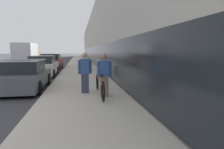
{
  "coord_description": "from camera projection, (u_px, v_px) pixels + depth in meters",
  "views": [
    {
      "loc": [
        5.12,
        -4.69,
        1.84
      ],
      "look_at": [
        8.06,
        13.07,
        -0.36
      ],
      "focal_mm": 32.0,
      "sensor_mm": 36.0,
      "label": 1
    }
  ],
  "objects": [
    {
      "name": "sidewalk_slab",
      "position": [
        81.0,
        64.0,
        25.41
      ],
      "size": [
        3.28,
        70.0,
        0.14
      ],
      "color": "#BCB5A5",
      "rests_on": "ground"
    },
    {
      "name": "storefront_facade",
      "position": [
        120.0,
        40.0,
        33.89
      ],
      "size": [
        10.01,
        70.0,
        7.3
      ],
      "color": "#BCB7AD",
      "rests_on": "ground"
    },
    {
      "name": "parked_sedan_far",
      "position": [
        51.0,
        62.0,
        19.85
      ],
      "size": [
        1.95,
        4.77,
        1.48
      ],
      "color": "maroon",
      "rests_on": "ground"
    },
    {
      "name": "cruiser_bike_nearest",
      "position": [
        100.0,
        71.0,
        12.96
      ],
      "size": [
        0.52,
        1.7,
        0.87
      ],
      "color": "black",
      "rests_on": "sidewalk_slab"
    },
    {
      "name": "parked_sedan_curbside",
      "position": [
        24.0,
        76.0,
        9.34
      ],
      "size": [
        1.99,
        4.28,
        1.42
      ],
      "color": "#4C5156",
      "rests_on": "ground"
    },
    {
      "name": "person_bystander",
      "position": [
        85.0,
        73.0,
        7.95
      ],
      "size": [
        0.54,
        0.21,
        1.6
      ],
      "color": "#33384C",
      "rests_on": "sidewalk_slab"
    },
    {
      "name": "vintage_roadster_curbside",
      "position": [
        43.0,
        67.0,
        14.35
      ],
      "size": [
        1.88,
        4.16,
        1.44
      ],
      "color": "white",
      "rests_on": "ground"
    },
    {
      "name": "tandem_bicycle",
      "position": [
        100.0,
        85.0,
        7.61
      ],
      "size": [
        0.52,
        2.77,
        0.85
      ],
      "color": "black",
      "rests_on": "sidewalk_slab"
    },
    {
      "name": "moving_truck",
      "position": [
        26.0,
        53.0,
        27.93
      ],
      "size": [
        2.5,
        6.22,
        2.8
      ],
      "color": "orange",
      "rests_on": "ground"
    },
    {
      "name": "person_rider",
      "position": [
        104.0,
        75.0,
        7.23
      ],
      "size": [
        0.53,
        0.21,
        1.57
      ],
      "color": "#756B5B",
      "rests_on": "sidewalk_slab"
    },
    {
      "name": "bike_rack_hoop",
      "position": [
        99.0,
        70.0,
        11.76
      ],
      "size": [
        0.05,
        0.6,
        0.84
      ],
      "color": "gray",
      "rests_on": "sidewalk_slab"
    }
  ]
}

